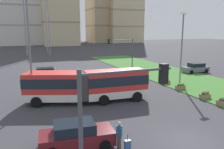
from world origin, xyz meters
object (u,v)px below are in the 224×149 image
pedestrian_crossing (119,134)px  streetlight_left (30,48)px  flower_planter_3 (180,86)px  flower_planter_4 (166,81)px  car_maroon_sedan (76,135)px  streetlight_median (182,46)px  car_silver_hatch (46,73)px  traffic_light_far_right (124,49)px  flower_planter_1 (223,101)px  rolling_suitcase (128,145)px  flower_planter_2 (205,95)px  articulated_bus (87,85)px  car_grey_wagon (196,68)px  traffic_light_near_left (114,113)px

pedestrian_crossing → streetlight_left: size_ratio=0.18×
flower_planter_3 → flower_planter_4: 2.94m
car_maroon_sedan → streetlight_median: bearing=33.6°
car_silver_hatch → streetlight_median: streetlight_median is taller
car_maroon_sedan → streetlight_left: streetlight_left is taller
traffic_light_far_right → streetlight_median: (3.84, -9.13, 1.03)m
flower_planter_3 → car_silver_hatch: bearing=137.9°
flower_planter_1 → flower_planter_3: size_ratio=1.00×
traffic_light_far_right → rolling_suitcase: bearing=-114.5°
car_maroon_sedan → flower_planter_2: car_maroon_sedan is taller
pedestrian_crossing → streetlight_median: bearing=40.7°
flower_planter_3 → streetlight_median: 5.51m
pedestrian_crossing → car_silver_hatch: bearing=94.5°
flower_planter_1 → streetlight_median: 9.84m
flower_planter_1 → streetlight_left: size_ratio=0.11×
rolling_suitcase → flower_planter_2: size_ratio=0.88×
flower_planter_1 → streetlight_left: streetlight_left is taller
streetlight_median → rolling_suitcase: bearing=-137.9°
flower_planter_1 → traffic_light_far_right: (-1.94, 17.66, 3.49)m
streetlight_median → flower_planter_3: bearing=-127.1°
articulated_bus → streetlight_median: 13.88m
pedestrian_crossing → streetlight_median: 18.96m
rolling_suitcase → traffic_light_far_right: 23.82m
car_grey_wagon → traffic_light_near_left: 31.89m
car_silver_hatch → flower_planter_2: bearing=-49.7°
flower_planter_2 → traffic_light_far_right: traffic_light_far_right is taller
articulated_bus → pedestrian_crossing: 9.56m
flower_planter_2 → articulated_bus: bearing=161.7°
flower_planter_2 → flower_planter_3: (0.00, 3.83, 0.00)m
flower_planter_1 → streetlight_median: streetlight_median is taller
articulated_bus → car_maroon_sedan: (-3.06, -8.24, -0.90)m
car_grey_wagon → flower_planter_3: car_grey_wagon is taller
flower_planter_3 → flower_planter_1: bearing=-90.0°
pedestrian_crossing → rolling_suitcase: (0.45, -0.20, -0.69)m
car_maroon_sedan → car_grey_wagon: bearing=34.3°
pedestrian_crossing → traffic_light_far_right: traffic_light_far_right is taller
streetlight_left → streetlight_median: streetlight_left is taller
traffic_light_far_right → streetlight_median: bearing=-67.2°
flower_planter_2 → streetlight_left: streetlight_left is taller
flower_planter_2 → flower_planter_4: bearing=90.0°
flower_planter_1 → flower_planter_4: 8.96m
car_silver_hatch → flower_planter_2: (13.90, -16.39, -0.33)m
pedestrian_crossing → rolling_suitcase: pedestrian_crossing is taller
flower_planter_3 → pedestrian_crossing: bearing=-141.8°
articulated_bus → traffic_light_near_left: (-2.76, -13.28, 2.25)m
streetlight_left → streetlight_median: size_ratio=1.09×
streetlight_median → flower_planter_2: bearing=-106.7°
pedestrian_crossing → flower_planter_2: bearing=25.3°
flower_planter_4 → rolling_suitcase: bearing=-132.6°
flower_planter_4 → traffic_light_near_left: (-14.09, -16.30, 3.47)m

